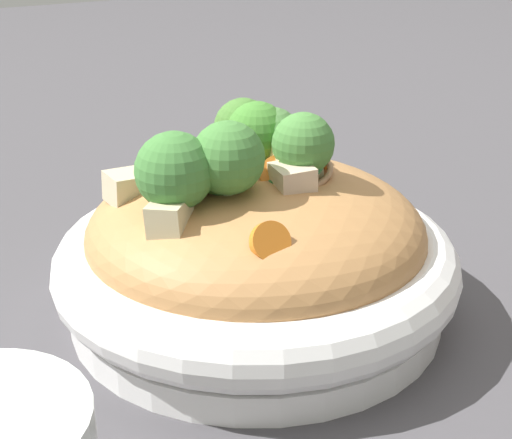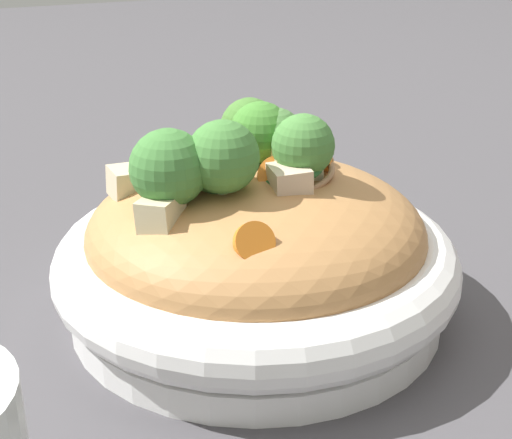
{
  "view_description": "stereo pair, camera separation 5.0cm",
  "coord_description": "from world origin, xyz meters",
  "views": [
    {
      "loc": [
        -0.22,
        -0.4,
        0.27
      ],
      "look_at": [
        0.0,
        0.0,
        0.07
      ],
      "focal_mm": 53.15,
      "sensor_mm": 36.0,
      "label": 1
    },
    {
      "loc": [
        -0.17,
        -0.42,
        0.27
      ],
      "look_at": [
        0.0,
        0.0,
        0.07
      ],
      "focal_mm": 53.15,
      "sensor_mm": 36.0,
      "label": 2
    }
  ],
  "objects": [
    {
      "name": "ground_plane",
      "position": [
        0.0,
        0.0,
        0.0
      ],
      "size": [
        3.0,
        3.0,
        0.0
      ],
      "primitive_type": "plane",
      "color": "#474448"
    },
    {
      "name": "serving_bowl",
      "position": [
        0.0,
        0.0,
        0.03
      ],
      "size": [
        0.27,
        0.27,
        0.06
      ],
      "color": "white",
      "rests_on": "ground_plane"
    },
    {
      "name": "noodle_heap",
      "position": [
        0.0,
        0.0,
        0.06
      ],
      "size": [
        0.22,
        0.22,
        0.1
      ],
      "color": "#B47E49",
      "rests_on": "serving_bowl"
    },
    {
      "name": "broccoli_florets",
      "position": [
        -0.01,
        0.0,
        0.12
      ],
      "size": [
        0.14,
        0.1,
        0.06
      ],
      "color": "#A1C47B",
      "rests_on": "serving_bowl"
    },
    {
      "name": "carrot_coins",
      "position": [
        0.01,
        0.01,
        0.1
      ],
      "size": [
        0.1,
        0.16,
        0.04
      ],
      "color": "orange",
      "rests_on": "serving_bowl"
    },
    {
      "name": "zucchini_slices",
      "position": [
        0.0,
        0.02,
        0.1
      ],
      "size": [
        0.1,
        0.12,
        0.02
      ],
      "color": "beige",
      "rests_on": "serving_bowl"
    },
    {
      "name": "chicken_chunks",
      "position": [
        -0.02,
        -0.0,
        0.1
      ],
      "size": [
        0.13,
        0.09,
        0.04
      ],
      "color": "beige",
      "rests_on": "serving_bowl"
    }
  ]
}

